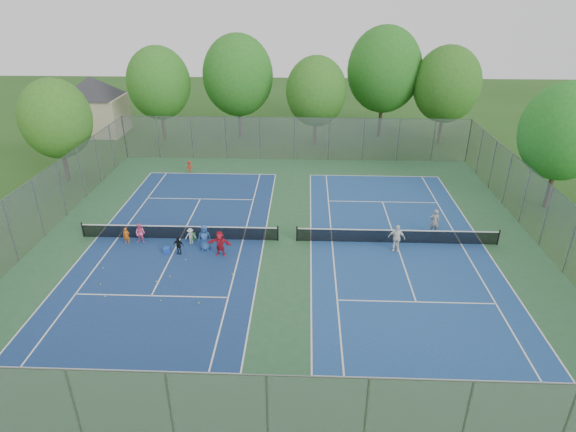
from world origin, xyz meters
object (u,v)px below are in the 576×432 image
object	(u,v)px
net_left	(180,233)
instructor	(435,222)
ball_crate	(167,250)
net_right	(397,237)
ball_hopper	(193,236)

from	to	relation	value
net_left	instructor	world-z (taller)	instructor
ball_crate	instructor	world-z (taller)	instructor
net_right	ball_hopper	bearing A→B (deg)	-179.61
net_right	instructor	xyz separation A→B (m)	(2.66, 1.40, 0.43)
ball_hopper	net_right	bearing A→B (deg)	0.39
net_right	instructor	bearing A→B (deg)	27.81
net_right	ball_hopper	distance (m)	13.12
ball_hopper	instructor	bearing A→B (deg)	5.40
ball_crate	ball_hopper	size ratio (longest dim) A/B	0.76
net_left	ball_hopper	size ratio (longest dim) A/B	26.46
net_left	ball_crate	xyz separation A→B (m)	(-0.41, -1.77, -0.30)
net_right	ball_hopper	size ratio (longest dim) A/B	26.46
net_left	instructor	bearing A→B (deg)	4.81
net_right	instructor	world-z (taller)	instructor
instructor	ball_crate	bearing A→B (deg)	15.46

